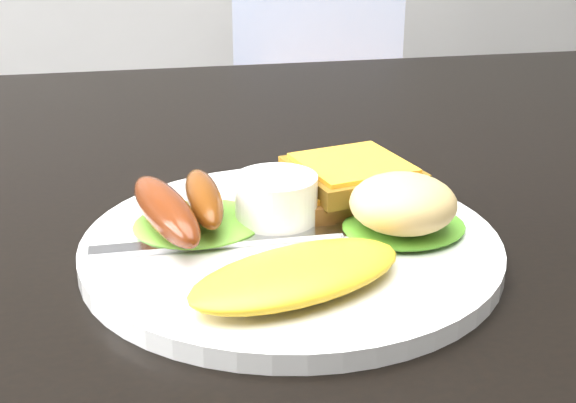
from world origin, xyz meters
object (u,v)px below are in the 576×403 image
object	(u,v)px
dining_table	(257,208)
plate	(291,247)
dining_chair	(335,106)
person	(85,65)

from	to	relation	value
dining_table	plate	bearing A→B (deg)	-89.10
dining_table	plate	world-z (taller)	plate
dining_table	plate	size ratio (longest dim) A/B	4.70
plate	dining_chair	bearing A→B (deg)	74.69
dining_chair	plate	xyz separation A→B (m)	(-0.37, -1.36, 0.31)
dining_chair	plate	bearing A→B (deg)	-86.89
dining_chair	person	bearing A→B (deg)	-110.05
person	dining_chair	bearing A→B (deg)	-133.68
person	plate	size ratio (longest dim) A/B	5.64
dining_chair	plate	distance (m)	1.44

